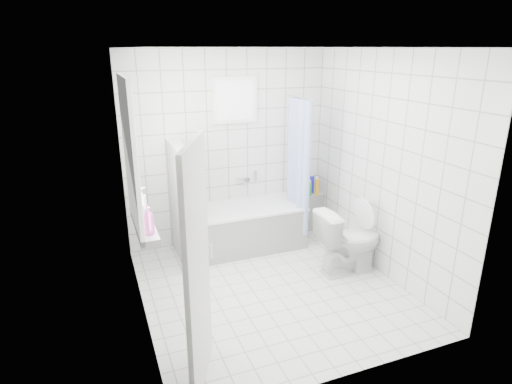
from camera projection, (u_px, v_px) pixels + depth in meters
name	position (u px, v px, depth m)	size (l,w,h in m)	color
ground	(271.00, 288.00, 4.88)	(3.00, 3.00, 0.00)	white
ceiling	(274.00, 48.00, 4.05)	(3.00, 3.00, 0.00)	white
wall_back	(228.00, 149.00, 5.79)	(2.80, 0.02, 2.60)	white
wall_front	(353.00, 234.00, 3.14)	(2.80, 0.02, 2.60)	white
wall_left	(134.00, 195.00, 3.98)	(0.02, 3.00, 2.60)	white
wall_right	(383.00, 166.00, 4.95)	(0.02, 3.00, 2.60)	white
window_left	(133.00, 156.00, 4.17)	(0.01, 0.90, 1.40)	white
window_back	(235.00, 100.00, 5.58)	(0.50, 0.01, 0.50)	white
window_sill	(144.00, 225.00, 4.42)	(0.18, 1.02, 0.08)	white
door	(198.00, 272.00, 3.20)	(0.04, 0.80, 2.00)	silver
bathtub	(245.00, 227.00, 5.81)	(1.57, 0.77, 0.58)	white
partition_wall	(182.00, 204.00, 5.33)	(0.15, 0.85, 1.50)	white
tiled_ledge	(308.00, 211.00, 6.43)	(0.40, 0.24, 0.55)	white
toilet	(349.00, 241.00, 5.13)	(0.45, 0.79, 0.81)	white
curtain_rod	(297.00, 97.00, 5.50)	(0.02, 0.02, 0.80)	silver
shower_curtain	(299.00, 167.00, 5.67)	(0.14, 0.48, 1.78)	#4462C8
tub_faucet	(243.00, 180.00, 5.96)	(0.18, 0.06, 0.06)	silver
sill_bottles	(144.00, 211.00, 4.34)	(0.19, 0.74, 0.32)	#2FADD7
ledge_bottles	(311.00, 187.00, 6.29)	(0.17, 0.20, 0.26)	#F8A51A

